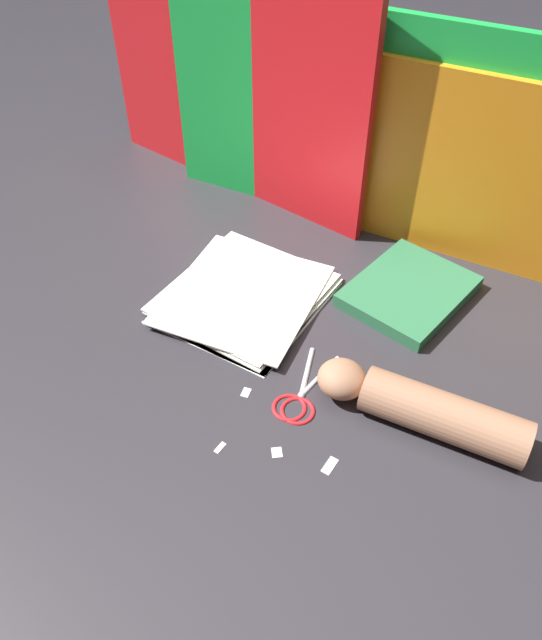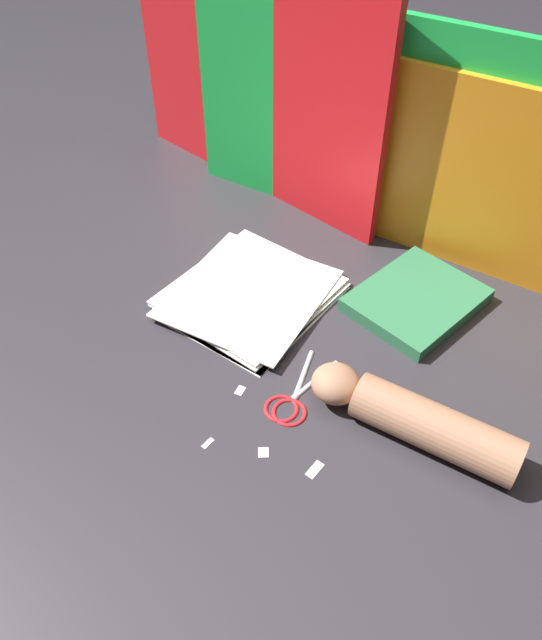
% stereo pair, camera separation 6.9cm
% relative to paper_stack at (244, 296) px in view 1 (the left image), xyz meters
% --- Properties ---
extents(ground_plane, '(6.00, 6.00, 0.00)m').
position_rel_paper_stack_xyz_m(ground_plane, '(0.06, -0.07, -0.01)').
color(ground_plane, '#2D2B30').
extents(backdrop_panel_left, '(0.69, 0.12, 0.52)m').
position_rel_paper_stack_xyz_m(backdrop_panel_left, '(-0.23, 0.34, 0.25)').
color(backdrop_panel_left, red).
rests_on(backdrop_panel_left, ground_plane).
extents(backdrop_panel_center, '(0.77, 0.06, 0.45)m').
position_rel_paper_stack_xyz_m(backdrop_panel_center, '(0.03, 0.34, 0.22)').
color(backdrop_panel_center, green).
rests_on(backdrop_panel_center, ground_plane).
extents(backdrop_panel_right, '(0.71, 0.05, 0.38)m').
position_rel_paper_stack_xyz_m(backdrop_panel_right, '(0.37, 0.34, 0.18)').
color(backdrop_panel_right, orange).
rests_on(backdrop_panel_right, ground_plane).
extents(paper_stack, '(0.30, 0.32, 0.02)m').
position_rel_paper_stack_xyz_m(paper_stack, '(0.00, 0.00, 0.00)').
color(paper_stack, white).
rests_on(paper_stack, ground_plane).
extents(book_closed, '(0.23, 0.27, 0.03)m').
position_rel_paper_stack_xyz_m(book_closed, '(0.27, 0.16, 0.00)').
color(book_closed, '#2D7247').
rests_on(book_closed, ground_plane).
extents(scissors, '(0.08, 0.17, 0.01)m').
position_rel_paper_stack_xyz_m(scissors, '(0.21, -0.16, -0.00)').
color(scissors, silver).
rests_on(scissors, ground_plane).
extents(hand_forearm, '(0.34, 0.10, 0.07)m').
position_rel_paper_stack_xyz_m(hand_forearm, '(0.39, -0.11, 0.03)').
color(hand_forearm, '#A87556').
rests_on(hand_forearm, ground_plane).
extents(paper_scrap_near, '(0.02, 0.02, 0.00)m').
position_rel_paper_stack_xyz_m(paper_scrap_near, '(0.12, -0.19, -0.01)').
color(paper_scrap_near, white).
rests_on(paper_scrap_near, ground_plane).
extents(paper_scrap_mid, '(0.01, 0.02, 0.00)m').
position_rel_paper_stack_xyz_m(paper_scrap_mid, '(0.14, -0.31, -0.01)').
color(paper_scrap_mid, white).
rests_on(paper_scrap_mid, ground_plane).
extents(paper_scrap_far, '(0.02, 0.03, 0.00)m').
position_rel_paper_stack_xyz_m(paper_scrap_far, '(0.30, -0.25, -0.01)').
color(paper_scrap_far, white).
rests_on(paper_scrap_far, ground_plane).
extents(paper_scrap_side, '(0.02, 0.02, 0.00)m').
position_rel_paper_stack_xyz_m(paper_scrap_side, '(0.22, -0.27, -0.01)').
color(paper_scrap_side, white).
rests_on(paper_scrap_side, ground_plane).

